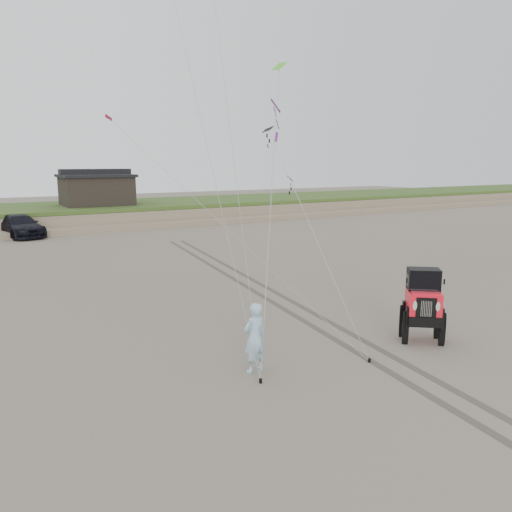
# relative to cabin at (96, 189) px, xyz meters

# --- Properties ---
(ground) EXTENTS (160.00, 160.00, 0.00)m
(ground) POSITION_rel_cabin_xyz_m (-2.00, -37.00, -3.24)
(ground) COLOR #6B6054
(ground) RESTS_ON ground
(dune_ridge) EXTENTS (160.00, 14.25, 1.73)m
(dune_ridge) POSITION_rel_cabin_xyz_m (-2.00, 0.50, -2.42)
(dune_ridge) COLOR #7A6B54
(dune_ridge) RESTS_ON ground
(cabin) EXTENTS (6.40, 5.40, 3.35)m
(cabin) POSITION_rel_cabin_xyz_m (0.00, 0.00, 0.00)
(cabin) COLOR black
(cabin) RESTS_ON dune_ridge
(truck_c) EXTENTS (3.52, 6.19, 1.69)m
(truck_c) POSITION_rel_cabin_xyz_m (-7.35, -5.78, -2.39)
(truck_c) COLOR black
(truck_c) RESTS_ON ground
(jeep) EXTENTS (4.88, 5.31, 1.89)m
(jeep) POSITION_rel_cabin_xyz_m (0.85, -37.65, -2.29)
(jeep) COLOR #FD182A
(jeep) RESTS_ON ground
(man) EXTENTS (0.78, 0.58, 1.95)m
(man) POSITION_rel_cabin_xyz_m (-4.92, -36.87, -2.26)
(man) COLOR #81BEC8
(man) RESTS_ON ground
(kite_flock) EXTENTS (8.91, 7.45, 9.52)m
(kite_flock) POSITION_rel_cabin_xyz_m (0.28, -27.82, 6.13)
(kite_flock) COLOR #721782
(kite_flock) RESTS_ON ground
(stake_main) EXTENTS (0.08, 0.08, 0.12)m
(stake_main) POSITION_rel_cabin_xyz_m (-5.18, -37.60, -3.18)
(stake_main) COLOR black
(stake_main) RESTS_ON ground
(stake_aux) EXTENTS (0.08, 0.08, 0.12)m
(stake_aux) POSITION_rel_cabin_xyz_m (-1.77, -38.06, -3.18)
(stake_aux) COLOR black
(stake_aux) RESTS_ON ground
(tire_tracks) EXTENTS (5.22, 29.74, 0.01)m
(tire_tracks) POSITION_rel_cabin_xyz_m (0.00, -29.00, -3.23)
(tire_tracks) COLOR #4C443D
(tire_tracks) RESTS_ON ground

